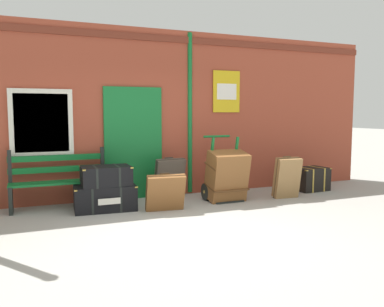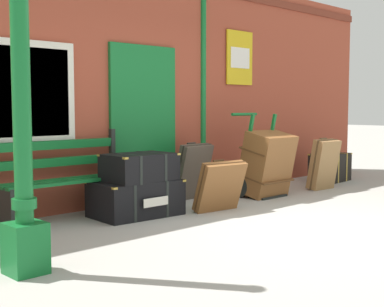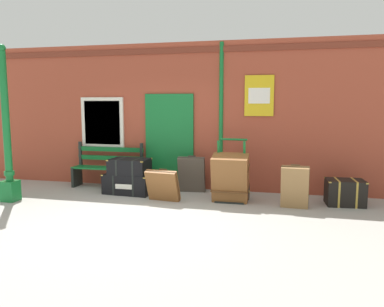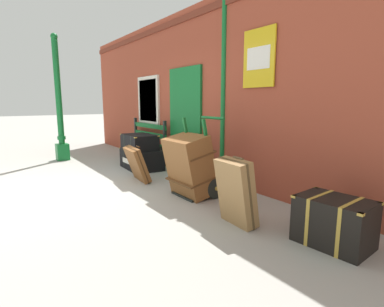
{
  "view_description": "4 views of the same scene",
  "coord_description": "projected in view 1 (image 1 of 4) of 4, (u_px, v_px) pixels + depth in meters",
  "views": [
    {
      "loc": [
        -2.03,
        -4.96,
        1.63
      ],
      "look_at": [
        0.73,
        1.68,
        0.89
      ],
      "focal_mm": 37.67,
      "sensor_mm": 36.0,
      "label": 1
    },
    {
      "loc": [
        -4.8,
        -3.27,
        1.29
      ],
      "look_at": [
        0.25,
        1.91,
        0.66
      ],
      "focal_mm": 51.1,
      "sensor_mm": 36.0,
      "label": 2
    },
    {
      "loc": [
        2.31,
        -5.65,
        1.9
      ],
      "look_at": [
        0.49,
        1.91,
        0.87
      ],
      "focal_mm": 35.62,
      "sensor_mm": 36.0,
      "label": 3
    },
    {
      "loc": [
        4.96,
        -1.0,
        1.42
      ],
      "look_at": [
        0.9,
        1.86,
        0.56
      ],
      "focal_mm": 28.06,
      "sensor_mm": 36.0,
      "label": 4
    }
  ],
  "objects": [
    {
      "name": "large_brown_trunk",
      "position": [
        227.0,
        176.0,
        7.34
      ],
      "size": [
        0.7,
        0.61,
        0.95
      ],
      "color": "brown",
      "rests_on": "ground"
    },
    {
      "name": "platform_bench",
      "position": [
        59.0,
        182.0,
        6.85
      ],
      "size": [
        1.6,
        0.43,
        1.01
      ],
      "color": "#146B2D",
      "rests_on": "ground"
    },
    {
      "name": "suitcase_slate",
      "position": [
        287.0,
        178.0,
        7.64
      ],
      "size": [
        0.51,
        0.34,
        0.8
      ],
      "color": "olive",
      "rests_on": "ground"
    },
    {
      "name": "brick_facade",
      "position": [
        138.0,
        114.0,
        7.71
      ],
      "size": [
        10.4,
        0.35,
        3.2
      ],
      "color": "#9E422D",
      "rests_on": "ground"
    },
    {
      "name": "porters_trolley",
      "position": [
        222.0,
        185.0,
        7.52
      ],
      "size": [
        0.71,
        0.61,
        1.2
      ],
      "color": "black",
      "rests_on": "ground"
    },
    {
      "name": "steamer_trunk_base",
      "position": [
        105.0,
        197.0,
        6.76
      ],
      "size": [
        1.05,
        0.72,
        0.43
      ],
      "color": "black",
      "rests_on": "ground"
    },
    {
      "name": "steamer_trunk_middle",
      "position": [
        106.0,
        176.0,
        6.69
      ],
      "size": [
        0.82,
        0.57,
        0.33
      ],
      "color": "black",
      "rests_on": "steamer_trunk_base"
    },
    {
      "name": "corner_trunk",
      "position": [
        311.0,
        179.0,
        8.43
      ],
      "size": [
        0.72,
        0.54,
        0.49
      ],
      "color": "black",
      "rests_on": "ground"
    },
    {
      "name": "suitcase_olive",
      "position": [
        165.0,
        193.0,
        6.62
      ],
      "size": [
        0.66,
        0.39,
        0.64
      ],
      "color": "brown",
      "rests_on": "ground"
    },
    {
      "name": "suitcase_charcoal",
      "position": [
        169.0,
        179.0,
        7.54
      ],
      "size": [
        0.59,
        0.36,
        0.79
      ],
      "color": "#51473D",
      "rests_on": "ground"
    },
    {
      "name": "ground_plane",
      "position": [
        190.0,
        232.0,
        5.49
      ],
      "size": [
        60.0,
        60.0,
        0.0
      ],
      "primitive_type": "plane",
      "color": "#A3A099"
    }
  ]
}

